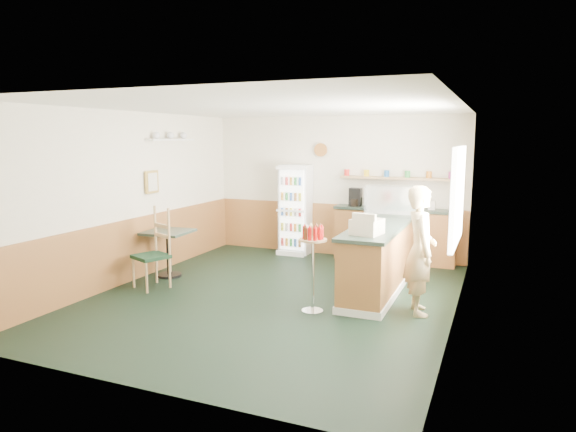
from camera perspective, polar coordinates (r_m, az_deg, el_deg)
The scene contains 13 objects.
ground at distance 7.55m, azimuth -1.65°, elevation -8.93°, with size 6.00×6.00×0.00m, color black.
room_envelope at distance 7.99m, azimuth -1.03°, elevation 3.23°, with size 5.04×6.02×2.72m.
service_counter at distance 8.01m, azimuth 10.42°, elevation -4.61°, with size 0.68×3.01×1.01m.
back_counter at distance 9.68m, azimuth 11.67°, elevation -1.83°, with size 2.24×0.42×1.69m.
drinks_fridge at distance 10.11m, azimuth 0.80°, elevation 0.70°, with size 0.58×0.52×1.76m.
display_case at distance 8.57m, azimuth 11.60°, elevation 1.64°, with size 0.88×0.46×0.50m.
cash_register at distance 6.89m, azimuth 8.76°, elevation -1.18°, with size 0.36×0.38×0.21m, color beige.
shopkeeper at distance 6.86m, azimuth 14.49°, elevation -3.72°, with size 0.56×0.40×1.68m, color tan.
condiment_stand at distance 6.71m, azimuth 2.77°, elevation -4.17°, with size 0.37×0.37×1.15m.
newspaper_rack at distance 8.26m, azimuth 8.28°, elevation -3.92°, with size 0.09×0.45×0.53m.
cafe_table at distance 8.70m, azimuth -13.13°, elevation -3.09°, with size 0.74×0.74×0.77m.
cafe_chair at distance 8.16m, azimuth -14.60°, elevation -3.18°, with size 0.60×0.61×1.24m.
dog_doorstop at distance 7.91m, azimuth 6.47°, elevation -7.25°, with size 0.21×0.27×0.25m.
Camera 1 is at (2.95, -6.56, 2.28)m, focal length 32.00 mm.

